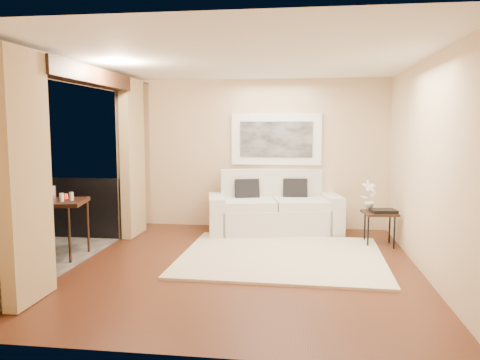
% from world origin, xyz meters
% --- Properties ---
extents(floor, '(5.00, 5.00, 0.00)m').
position_xyz_m(floor, '(0.00, 0.00, 0.00)').
color(floor, '#542A18').
rests_on(floor, ground).
extents(room_shell, '(5.00, 6.40, 5.00)m').
position_xyz_m(room_shell, '(-2.13, 0.00, 2.52)').
color(room_shell, white).
rests_on(room_shell, ground).
extents(balcony, '(1.81, 2.60, 1.17)m').
position_xyz_m(balcony, '(-3.31, 0.00, 0.18)').
color(balcony, '#605B56').
rests_on(balcony, ground).
extents(curtains, '(0.16, 4.80, 2.64)m').
position_xyz_m(curtains, '(-2.11, 0.00, 1.34)').
color(curtains, tan).
rests_on(curtains, ground).
extents(artwork, '(1.62, 0.07, 0.92)m').
position_xyz_m(artwork, '(0.25, 2.46, 1.62)').
color(artwork, white).
rests_on(artwork, room_shell).
extents(rug, '(2.87, 2.52, 0.04)m').
position_xyz_m(rug, '(0.45, 0.49, 0.02)').
color(rug, beige).
rests_on(rug, floor).
extents(sofa, '(2.41, 1.41, 1.08)m').
position_xyz_m(sofa, '(0.23, 2.10, 0.38)').
color(sofa, silver).
rests_on(sofa, floor).
extents(side_table, '(0.54, 0.54, 0.53)m').
position_xyz_m(side_table, '(1.93, 1.38, 0.47)').
color(side_table, black).
rests_on(side_table, floor).
extents(tray, '(0.42, 0.34, 0.05)m').
position_xyz_m(tray, '(1.98, 1.34, 0.55)').
color(tray, black).
rests_on(tray, side_table).
extents(orchid, '(0.30, 0.25, 0.48)m').
position_xyz_m(orchid, '(1.79, 1.54, 0.77)').
color(orchid, white).
rests_on(orchid, side_table).
extents(bistro_table, '(0.81, 0.81, 0.81)m').
position_xyz_m(bistro_table, '(-2.68, 0.14, 0.73)').
color(bistro_table, black).
rests_on(bistro_table, balcony).
extents(balcony_chair_far, '(0.46, 0.47, 1.01)m').
position_xyz_m(balcony_chair_far, '(-3.40, 0.15, 0.59)').
color(balcony_chair_far, black).
rests_on(balcony_chair_far, balcony).
extents(ice_bucket, '(0.18, 0.18, 0.20)m').
position_xyz_m(ice_bucket, '(-2.86, 0.21, 0.91)').
color(ice_bucket, silver).
rests_on(ice_bucket, bistro_table).
extents(candle, '(0.06, 0.06, 0.07)m').
position_xyz_m(candle, '(-2.66, 0.29, 0.84)').
color(candle, red).
rests_on(candle, bistro_table).
extents(vase, '(0.04, 0.04, 0.18)m').
position_xyz_m(vase, '(-2.72, -0.01, 0.90)').
color(vase, white).
rests_on(vase, bistro_table).
extents(glass_a, '(0.06, 0.06, 0.12)m').
position_xyz_m(glass_a, '(-2.59, 0.03, 0.87)').
color(glass_a, silver).
rests_on(glass_a, bistro_table).
extents(glass_b, '(0.06, 0.06, 0.12)m').
position_xyz_m(glass_b, '(-2.50, 0.15, 0.87)').
color(glass_b, silver).
rests_on(glass_b, bistro_table).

